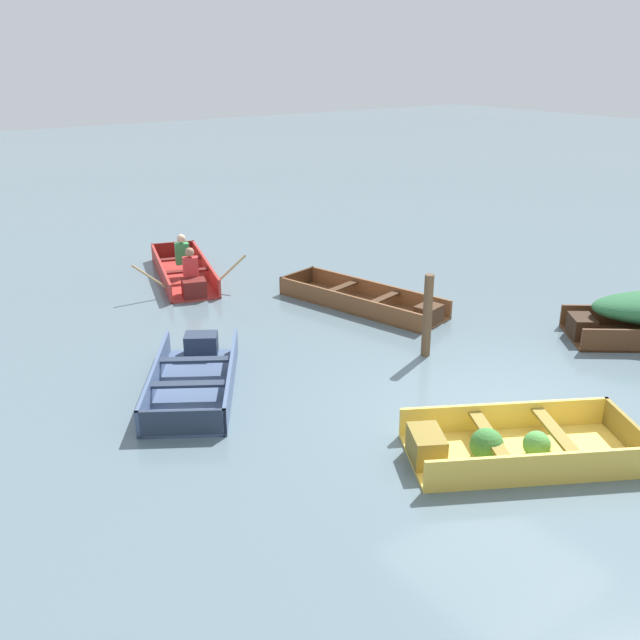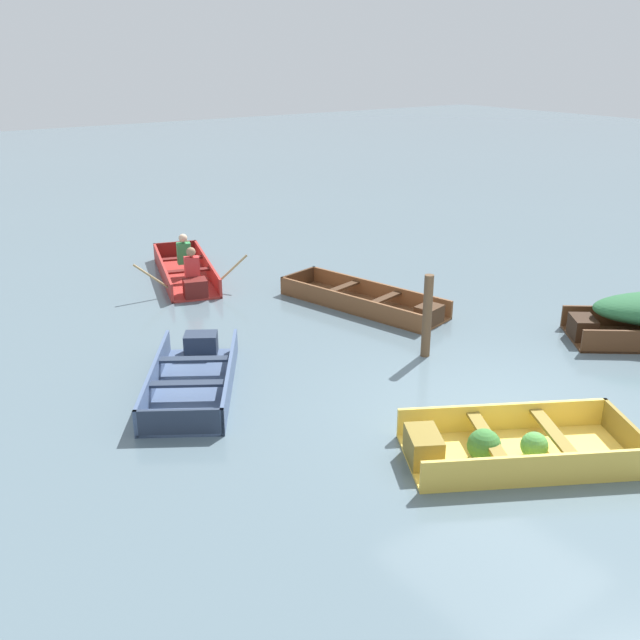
{
  "view_description": "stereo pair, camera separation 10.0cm",
  "coord_description": "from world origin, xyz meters",
  "px_view_note": "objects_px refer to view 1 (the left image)",
  "views": [
    {
      "loc": [
        -6.89,
        -5.35,
        4.5
      ],
      "look_at": [
        -0.58,
        3.49,
        0.35
      ],
      "focal_mm": 40.0,
      "sensor_mm": 36.0,
      "label": 1
    },
    {
      "loc": [
        -6.81,
        -5.4,
        4.5
      ],
      "look_at": [
        -0.58,
        3.49,
        0.35
      ],
      "focal_mm": 40.0,
      "sensor_mm": 36.0,
      "label": 2
    }
  ],
  "objects_px": {
    "skiff_wooden_brown_near_moored": "(368,302)",
    "mooring_post": "(427,316)",
    "dinghy_yellow_foreground": "(509,446)",
    "skiff_slate_blue_mid_moored": "(194,377)",
    "rowboat_red_with_crew": "(185,271)"
  },
  "relations": [
    {
      "from": "dinghy_yellow_foreground",
      "to": "skiff_wooden_brown_near_moored",
      "type": "relative_size",
      "value": 0.86
    },
    {
      "from": "dinghy_yellow_foreground",
      "to": "skiff_slate_blue_mid_moored",
      "type": "bearing_deg",
      "value": 118.76
    },
    {
      "from": "dinghy_yellow_foreground",
      "to": "skiff_wooden_brown_near_moored",
      "type": "bearing_deg",
      "value": 68.81
    },
    {
      "from": "skiff_wooden_brown_near_moored",
      "to": "mooring_post",
      "type": "relative_size",
      "value": 2.59
    },
    {
      "from": "skiff_slate_blue_mid_moored",
      "to": "dinghy_yellow_foreground",
      "type": "bearing_deg",
      "value": -61.24
    },
    {
      "from": "rowboat_red_with_crew",
      "to": "skiff_wooden_brown_near_moored",
      "type": "bearing_deg",
      "value": -59.56
    },
    {
      "from": "dinghy_yellow_foreground",
      "to": "rowboat_red_with_crew",
      "type": "distance_m",
      "value": 8.46
    },
    {
      "from": "skiff_wooden_brown_near_moored",
      "to": "mooring_post",
      "type": "height_order",
      "value": "mooring_post"
    },
    {
      "from": "mooring_post",
      "to": "rowboat_red_with_crew",
      "type": "bearing_deg",
      "value": 103.61
    },
    {
      "from": "skiff_wooden_brown_near_moored",
      "to": "dinghy_yellow_foreground",
      "type": "bearing_deg",
      "value": -111.19
    },
    {
      "from": "skiff_wooden_brown_near_moored",
      "to": "skiff_slate_blue_mid_moored",
      "type": "xyz_separation_m",
      "value": [
        -4.07,
        -1.11,
        0.01
      ]
    },
    {
      "from": "rowboat_red_with_crew",
      "to": "skiff_slate_blue_mid_moored",
      "type": "bearing_deg",
      "value": -113.99
    },
    {
      "from": "skiff_wooden_brown_near_moored",
      "to": "skiff_slate_blue_mid_moored",
      "type": "bearing_deg",
      "value": -164.77
    },
    {
      "from": "dinghy_yellow_foreground",
      "to": "mooring_post",
      "type": "distance_m",
      "value": 3.08
    },
    {
      "from": "skiff_wooden_brown_near_moored",
      "to": "rowboat_red_with_crew",
      "type": "height_order",
      "value": "rowboat_red_with_crew"
    }
  ]
}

